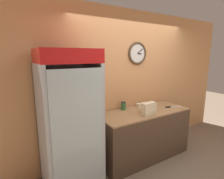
% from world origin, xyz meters
% --- Properties ---
extents(wall_back, '(5.20, 0.10, 2.70)m').
position_xyz_m(wall_back, '(0.00, 1.29, 1.36)').
color(wall_back, tan).
rests_on(wall_back, ground_plane).
extents(prep_counter, '(1.75, 0.69, 0.89)m').
position_xyz_m(prep_counter, '(0.00, 0.89, 0.44)').
color(prep_counter, '#4C3828').
rests_on(prep_counter, ground_plane).
extents(beverage_cooler, '(0.76, 0.71, 1.97)m').
position_xyz_m(beverage_cooler, '(-1.39, 0.93, 1.08)').
color(beverage_cooler, '#B2B7BC').
rests_on(beverage_cooler, ground_plane).
extents(sandwich_stack_bottom, '(0.28, 0.14, 0.07)m').
position_xyz_m(sandwich_stack_bottom, '(-0.09, 0.68, 0.93)').
color(sandwich_stack_bottom, beige).
rests_on(sandwich_stack_bottom, prep_counter).
extents(sandwich_stack_middle, '(0.27, 0.13, 0.07)m').
position_xyz_m(sandwich_stack_middle, '(-0.09, 0.68, 1.00)').
color(sandwich_stack_middle, beige).
rests_on(sandwich_stack_middle, sandwich_stack_bottom).
extents(sandwich_stack_top, '(0.27, 0.12, 0.07)m').
position_xyz_m(sandwich_stack_top, '(-0.09, 0.68, 1.07)').
color(sandwich_stack_top, beige).
rests_on(sandwich_stack_top, sandwich_stack_middle).
extents(sandwich_flat_left, '(0.26, 0.13, 0.06)m').
position_xyz_m(sandwich_flat_left, '(0.02, 0.85, 0.92)').
color(sandwich_flat_left, tan).
rests_on(sandwich_flat_left, prep_counter).
extents(sandwich_flat_right, '(0.28, 0.15, 0.07)m').
position_xyz_m(sandwich_flat_right, '(0.18, 1.11, 0.92)').
color(sandwich_flat_right, beige).
rests_on(sandwich_flat_right, prep_counter).
extents(chefs_knife, '(0.35, 0.13, 0.02)m').
position_xyz_m(chefs_knife, '(0.61, 0.78, 0.90)').
color(chefs_knife, silver).
rests_on(chefs_knife, prep_counter).
extents(condiment_jar, '(0.09, 0.09, 0.15)m').
position_xyz_m(condiment_jar, '(-0.28, 1.14, 0.96)').
color(condiment_jar, '#336B38').
rests_on(condiment_jar, prep_counter).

